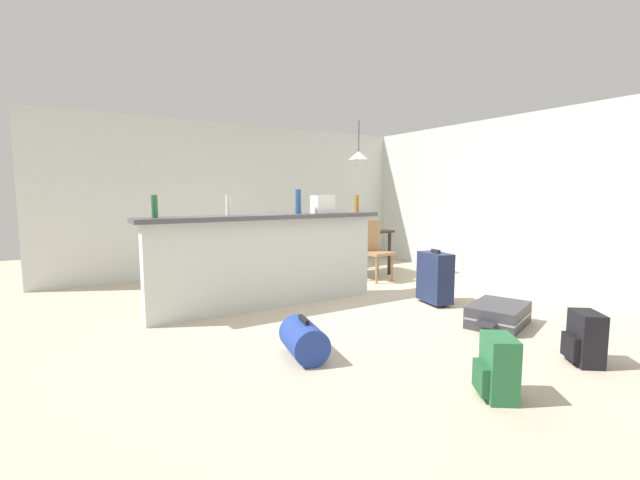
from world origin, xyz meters
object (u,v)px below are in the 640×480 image
(suitcase_flat_charcoal, at_px, (498,315))
(suitcase_upright_navy, at_px, (435,277))
(bottle_white, at_px, (228,205))
(dining_table, at_px, (353,236))
(backpack_black, at_px, (585,339))
(grocery_bag, at_px, (323,204))
(dining_chair_near_partition, at_px, (374,247))
(bottle_blue, at_px, (298,202))
(bottle_green, at_px, (155,206))
(backpack_green, at_px, (498,368))
(bottle_amber, at_px, (357,204))
(duffel_bag_blue, at_px, (304,340))
(pendant_lamp, at_px, (359,156))

(suitcase_flat_charcoal, xyz_separation_m, suitcase_upright_navy, (0.09, 0.95, 0.22))
(bottle_white, xyz_separation_m, dining_table, (2.51, 1.04, -0.57))
(dining_table, bearing_deg, backpack_black, -99.51)
(grocery_bag, height_order, dining_table, grocery_bag)
(dining_chair_near_partition, bearing_deg, bottle_blue, -160.95)
(bottle_green, height_order, backpack_green, bottle_green)
(bottle_blue, height_order, bottle_amber, bottle_blue)
(suitcase_flat_charcoal, relative_size, suitcase_upright_navy, 1.33)
(bottle_green, height_order, dining_chair_near_partition, bottle_green)
(suitcase_flat_charcoal, height_order, duffel_bag_blue, duffel_bag_blue)
(bottle_green, xyz_separation_m, dining_table, (3.30, 1.08, -0.57))
(bottle_blue, xyz_separation_m, suitcase_upright_navy, (1.37, -0.94, -0.91))
(bottle_white, height_order, duffel_bag_blue, bottle_white)
(bottle_green, height_order, suitcase_flat_charcoal, bottle_green)
(bottle_white, distance_m, bottle_amber, 1.73)
(bottle_blue, bearing_deg, bottle_white, 174.40)
(bottle_amber, bearing_deg, bottle_blue, 179.71)
(bottle_white, distance_m, dining_chair_near_partition, 2.64)
(duffel_bag_blue, bearing_deg, grocery_bag, 53.11)
(grocery_bag, height_order, suitcase_upright_navy, grocery_bag)
(bottle_green, bearing_deg, dining_table, 18.14)
(pendant_lamp, distance_m, backpack_green, 4.69)
(bottle_amber, xyz_separation_m, duffel_bag_blue, (-1.71, -1.58, -1.06))
(duffel_bag_blue, distance_m, backpack_black, 2.23)
(pendant_lamp, relative_size, duffel_bag_blue, 1.25)
(dining_table, relative_size, suitcase_flat_charcoal, 1.23)
(grocery_bag, distance_m, suitcase_upright_navy, 1.64)
(dining_chair_near_partition, relative_size, pendant_lamp, 1.39)
(duffel_bag_blue, xyz_separation_m, suitcase_upright_navy, (2.20, 0.64, 0.18))
(bottle_amber, relative_size, backpack_black, 0.53)
(grocery_bag, bearing_deg, bottle_blue, 174.91)
(backpack_green, height_order, suitcase_upright_navy, suitcase_upright_navy)
(bottle_amber, bearing_deg, pendant_lamp, 52.20)
(bottle_white, height_order, backpack_green, bottle_white)
(bottle_white, distance_m, suitcase_upright_navy, 2.60)
(duffel_bag_blue, relative_size, backpack_green, 1.27)
(suitcase_flat_charcoal, bearing_deg, bottle_white, 137.27)
(backpack_black, bearing_deg, backpack_green, 179.50)
(bottle_blue, xyz_separation_m, suitcase_flat_charcoal, (1.28, -1.89, -1.13))
(dining_table, height_order, suitcase_flat_charcoal, dining_table)
(duffel_bag_blue, bearing_deg, dining_chair_near_partition, 40.92)
(suitcase_flat_charcoal, distance_m, duffel_bag_blue, 2.14)
(dining_table, distance_m, duffel_bag_blue, 3.71)
(bottle_blue, height_order, dining_table, bottle_blue)
(bottle_white, xyz_separation_m, bottle_blue, (0.85, -0.08, 0.03))
(dining_chair_near_partition, height_order, suitcase_flat_charcoal, dining_chair_near_partition)
(bottle_blue, height_order, dining_chair_near_partition, bottle_blue)
(duffel_bag_blue, bearing_deg, suitcase_upright_navy, 16.21)
(bottle_amber, distance_m, grocery_bag, 0.55)
(dining_table, relative_size, backpack_green, 2.62)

